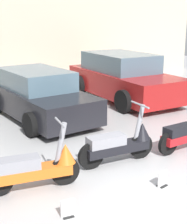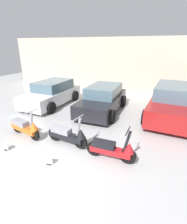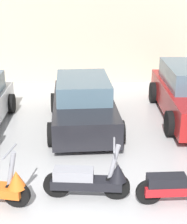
% 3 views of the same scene
% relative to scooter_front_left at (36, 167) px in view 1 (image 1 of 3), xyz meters
% --- Properties ---
extents(ground_plane, '(28.00, 28.00, 0.00)m').
position_rel_scooter_front_left_xyz_m(ground_plane, '(1.79, -0.86, -0.39)').
color(ground_plane, '#B2B2B2').
extents(scooter_front_left, '(1.55, 0.64, 1.09)m').
position_rel_scooter_front_left_xyz_m(scooter_front_left, '(0.00, 0.00, 0.00)').
color(scooter_front_left, black).
rests_on(scooter_front_left, ground_plane).
extents(scooter_front_right, '(1.57, 0.57, 1.10)m').
position_rel_scooter_front_left_xyz_m(scooter_front_right, '(1.74, 0.14, 0.00)').
color(scooter_front_right, black).
rests_on(scooter_front_right, ground_plane).
extents(car_rear_center, '(2.00, 3.89, 1.29)m').
position_rel_scooter_front_left_xyz_m(car_rear_center, '(1.62, 3.63, 0.23)').
color(car_rear_center, black).
rests_on(car_rear_center, ground_plane).
extents(car_rear_right, '(2.24, 4.43, 1.48)m').
position_rel_scooter_front_left_xyz_m(car_rear_right, '(4.83, 4.22, 0.32)').
color(car_rear_right, maroon).
rests_on(car_rear_right, ground_plane).
extents(placard_near_left_scooter, '(0.20, 0.14, 0.26)m').
position_rel_scooter_front_left_xyz_m(placard_near_left_scooter, '(0.05, -0.95, -0.27)').
color(placard_near_left_scooter, black).
rests_on(placard_near_left_scooter, ground_plane).
extents(placard_near_right_scooter, '(0.20, 0.15, 0.26)m').
position_rel_scooter_front_left_xyz_m(placard_near_right_scooter, '(1.77, -0.99, -0.27)').
color(placard_near_right_scooter, black).
rests_on(placard_near_right_scooter, ground_plane).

